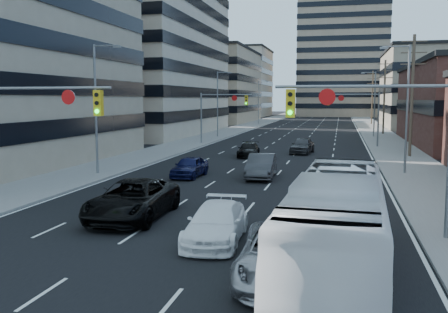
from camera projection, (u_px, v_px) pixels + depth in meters
ground at (103, 300)px, 13.27m from camera, size 400.00×400.00×0.00m
road_surface at (319, 118)px, 138.99m from camera, size 18.00×300.00×0.02m
sidewalk_left at (278, 117)px, 141.59m from camera, size 5.00×300.00×0.15m
sidewalk_right at (361, 118)px, 136.38m from camera, size 5.00×300.00×0.15m
office_left_mid at (120, 41)px, 75.79m from camera, size 26.00×34.00×28.00m
office_left_far at (208, 87)px, 114.49m from camera, size 20.00×30.00×16.00m
office_right_far at (447, 90)px, 91.90m from camera, size 22.00×28.00×14.00m
apartment_tower at (343, 21)px, 153.62m from camera, size 26.00×26.00×58.00m
bg_block_left at (229, 83)px, 153.85m from camera, size 24.00×24.00×20.00m
bg_block_right at (443, 96)px, 131.05m from camera, size 22.00×22.00×12.00m
signal_near_left at (30, 121)px, 22.19m from camera, size 6.59×0.33×6.00m
signal_near_right at (379, 126)px, 18.81m from camera, size 6.59×0.33×6.00m
signal_far_left at (220, 108)px, 58.03m from camera, size 6.09×0.33×6.00m
signal_far_right at (357, 108)px, 54.54m from camera, size 6.09×0.33×6.00m
utility_pole_block at (412, 94)px, 44.65m from camera, size 2.20×0.28×11.00m
utility_pole_midblock at (384, 96)px, 73.66m from camera, size 2.20×0.28×11.00m
utility_pole_distant at (372, 96)px, 102.68m from camera, size 2.20×0.28×11.00m
streetlight_left_near at (98, 103)px, 34.37m from camera, size 2.03×0.22×9.00m
streetlight_left_mid at (219, 101)px, 68.22m from camera, size 2.03×0.22×9.00m
streetlight_left_far at (259, 100)px, 102.07m from camera, size 2.03×0.22×9.00m
streetlight_right_near at (405, 103)px, 34.52m from camera, size 2.03×0.22×9.00m
streetlight_right_far at (374, 101)px, 68.37m from camera, size 2.03×0.22×9.00m
black_pickup at (133, 200)px, 22.21m from camera, size 3.02×6.25×1.71m
white_van at (216, 223)px, 18.64m from camera, size 2.26×4.98×1.41m
silver_suv at (284, 254)px, 14.72m from camera, size 2.87×5.72×1.55m
transit_bus at (337, 226)px, 14.89m from camera, size 3.11×11.28×3.11m
sedan_blue at (190, 167)px, 34.02m from camera, size 1.87×4.29×1.44m
sedan_grey_center at (261, 166)px, 33.56m from camera, size 1.94×4.99×1.62m
sedan_black_far at (249, 150)px, 45.79m from camera, size 2.20×4.64×1.31m
sedan_grey_right at (302, 145)px, 48.66m from camera, size 2.39×4.82×1.58m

